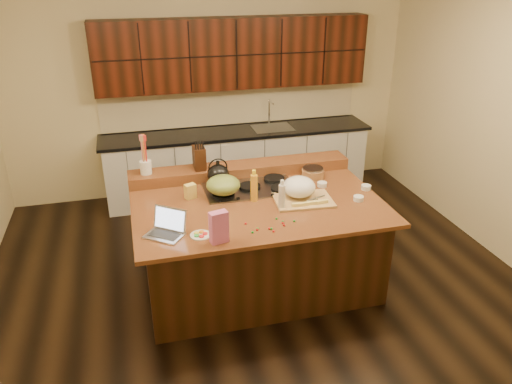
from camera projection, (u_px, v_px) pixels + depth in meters
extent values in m
cube|color=black|center=(257.00, 281.00, 5.23)|extent=(5.50, 5.00, 0.01)
cube|color=silver|center=(258.00, 6.00, 4.09)|extent=(5.50, 5.00, 0.01)
cube|color=beige|center=(210.00, 97.00, 6.86)|extent=(5.50, 0.01, 2.70)
cube|color=beige|center=(388.00, 337.00, 2.47)|extent=(5.50, 0.01, 2.70)
cube|color=beige|center=(507.00, 136.00, 5.30)|extent=(0.01, 5.00, 2.70)
cube|color=black|center=(257.00, 244.00, 5.05)|extent=(2.22, 1.42, 0.88)
cube|color=black|center=(257.00, 203.00, 4.85)|extent=(2.40, 1.60, 0.04)
cube|color=black|center=(241.00, 169.00, 5.43)|extent=(2.40, 0.30, 0.12)
cube|color=gray|center=(250.00, 189.00, 5.10)|extent=(0.92, 0.52, 0.02)
cylinder|color=black|center=(218.00, 185.00, 5.14)|extent=(0.22, 0.22, 0.03)
cylinder|color=black|center=(274.00, 179.00, 5.28)|extent=(0.22, 0.22, 0.03)
cylinder|color=black|center=(223.00, 195.00, 4.91)|extent=(0.22, 0.22, 0.03)
cylinder|color=black|center=(282.00, 189.00, 5.05)|extent=(0.22, 0.22, 0.03)
cylinder|color=black|center=(250.00, 187.00, 5.10)|extent=(0.22, 0.22, 0.03)
cube|color=silver|center=(238.00, 164.00, 7.01)|extent=(3.60, 0.62, 0.90)
cube|color=black|center=(238.00, 132.00, 6.82)|extent=(3.70, 0.66, 0.04)
cube|color=gray|center=(273.00, 128.00, 6.93)|extent=(0.55, 0.42, 0.01)
cylinder|color=gray|center=(269.00, 112.00, 7.01)|extent=(0.02, 0.02, 0.36)
cube|color=black|center=(234.00, 53.00, 6.52)|extent=(3.60, 0.34, 0.90)
cube|color=beige|center=(232.00, 106.00, 6.97)|extent=(3.60, 0.03, 0.50)
ellipsoid|color=black|center=(218.00, 174.00, 5.09)|extent=(0.27, 0.27, 0.20)
ellipsoid|color=olive|center=(223.00, 185.00, 4.87)|extent=(0.39, 0.39, 0.18)
cube|color=#B7B7BC|center=(164.00, 236.00, 4.23)|extent=(0.38, 0.36, 0.01)
cube|color=black|center=(164.00, 235.00, 4.22)|extent=(0.28, 0.26, 0.00)
cube|color=#B7B7BC|center=(170.00, 219.00, 4.27)|extent=(0.29, 0.24, 0.20)
cube|color=silver|center=(170.00, 219.00, 4.27)|extent=(0.25, 0.21, 0.17)
cylinder|color=gold|center=(254.00, 188.00, 4.81)|extent=(0.08, 0.08, 0.27)
cylinder|color=silver|center=(282.00, 197.00, 4.64)|extent=(0.07, 0.07, 0.25)
cube|color=tan|center=(303.00, 200.00, 4.84)|extent=(0.58, 0.45, 0.03)
ellipsoid|color=white|center=(299.00, 187.00, 4.86)|extent=(0.32, 0.32, 0.20)
cube|color=#EDD872|center=(298.00, 205.00, 4.69)|extent=(0.12, 0.03, 0.03)
cube|color=#EDD872|center=(310.00, 203.00, 4.72)|extent=(0.12, 0.03, 0.03)
cube|color=#EDD872|center=(322.00, 202.00, 4.75)|extent=(0.12, 0.03, 0.03)
cylinder|color=gray|center=(316.00, 198.00, 4.84)|extent=(0.21, 0.09, 0.01)
cylinder|color=white|center=(366.00, 187.00, 5.09)|extent=(0.13, 0.13, 0.04)
cylinder|color=white|center=(358.00, 198.00, 4.86)|extent=(0.11, 0.11, 0.04)
cylinder|color=white|center=(322.00, 184.00, 5.16)|extent=(0.11, 0.11, 0.04)
cylinder|color=#996B3F|center=(313.00, 173.00, 5.37)|extent=(0.30, 0.30, 0.09)
cone|color=silver|center=(316.00, 200.00, 4.80)|extent=(0.08, 0.08, 0.07)
cube|color=#CD6095|center=(219.00, 227.00, 4.09)|extent=(0.16, 0.11, 0.28)
cylinder|color=white|center=(201.00, 235.00, 4.24)|extent=(0.22, 0.22, 0.01)
cube|color=#DCBA4D|center=(190.00, 191.00, 4.89)|extent=(0.12, 0.11, 0.15)
cylinder|color=white|center=(146.00, 167.00, 5.14)|extent=(0.13, 0.13, 0.14)
cube|color=black|center=(199.00, 158.00, 5.25)|extent=(0.12, 0.20, 0.24)
ellipsoid|color=red|center=(269.00, 228.00, 4.34)|extent=(0.02, 0.02, 0.02)
ellipsoid|color=#198C26|center=(283.00, 221.00, 4.45)|extent=(0.02, 0.02, 0.02)
ellipsoid|color=red|center=(257.00, 230.00, 4.32)|extent=(0.02, 0.02, 0.02)
ellipsoid|color=#198C26|center=(294.00, 221.00, 4.46)|extent=(0.02, 0.02, 0.02)
ellipsoid|color=red|center=(246.00, 224.00, 4.42)|extent=(0.02, 0.02, 0.02)
ellipsoid|color=#198C26|center=(257.00, 229.00, 4.34)|extent=(0.02, 0.02, 0.02)
ellipsoid|color=red|center=(284.00, 225.00, 4.39)|extent=(0.02, 0.02, 0.02)
ellipsoid|color=#198C26|center=(253.00, 232.00, 4.28)|extent=(0.02, 0.02, 0.02)
ellipsoid|color=red|center=(274.00, 231.00, 4.29)|extent=(0.02, 0.02, 0.02)
ellipsoid|color=#198C26|center=(277.00, 219.00, 4.50)|extent=(0.02, 0.02, 0.02)
ellipsoid|color=red|center=(283.00, 223.00, 4.43)|extent=(0.02, 0.02, 0.02)
ellipsoid|color=#198C26|center=(271.00, 229.00, 4.33)|extent=(0.02, 0.02, 0.02)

